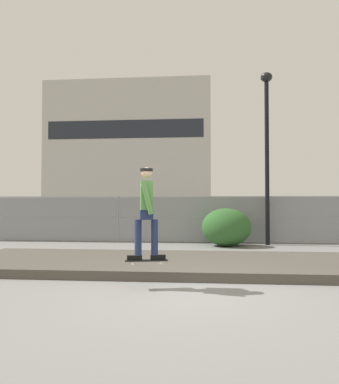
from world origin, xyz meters
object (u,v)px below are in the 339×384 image
skateboard (146,261)px  street_lamp (267,137)px  parked_car_near (106,218)px  skater (146,207)px  shrub_left (226,227)px

skateboard → street_lamp: 8.84m
skateboard → parked_car_near: 11.61m
skater → shrub_left: size_ratio=0.96×
skateboard → skater: size_ratio=0.47×
skateboard → shrub_left: shrub_left is taller
skateboard → parked_car_near: size_ratio=0.18×
street_lamp → shrub_left: size_ratio=3.65×
skateboard → street_lamp: street_lamp is taller
shrub_left → street_lamp: bearing=19.4°
shrub_left → skateboard: bearing=-106.0°
skateboard → shrub_left: 6.99m
skater → parked_car_near: (-3.71, 11.00, -0.68)m
skater → shrub_left: 7.04m
parked_car_near → skateboard: bearing=-71.4°
skateboard → street_lamp: size_ratio=0.13×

